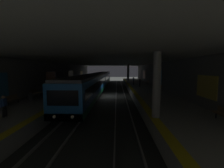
{
  "coord_description": "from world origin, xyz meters",
  "views": [
    {
      "loc": [
        -23.8,
        -1.59,
        4.42
      ],
      "look_at": [
        5.86,
        -0.61,
        1.44
      ],
      "focal_mm": 23.63,
      "sensor_mm": 36.0,
      "label": 1
    }
  ],
  "objects_px": {
    "bench_left_mid": "(159,87)",
    "bench_left_far": "(148,82)",
    "person_waiting_near": "(140,82)",
    "bench_right_far": "(64,84)",
    "person_walking_mid": "(4,105)",
    "metro_train": "(99,81)",
    "backpack_on_floor": "(160,90)",
    "bench_right_mid": "(35,92)",
    "trash_bin": "(30,97)",
    "pillar_far": "(128,74)",
    "pillar_near": "(157,85)",
    "person_standing_far": "(134,81)",
    "bench_right_near": "(12,99)"
  },
  "relations": [
    {
      "from": "bench_left_far",
      "to": "bench_right_near",
      "type": "relative_size",
      "value": 1.0
    },
    {
      "from": "pillar_near",
      "to": "person_walking_mid",
      "type": "xyz_separation_m",
      "value": [
        -0.28,
        10.76,
        -1.45
      ]
    },
    {
      "from": "bench_right_near",
      "to": "trash_bin",
      "type": "distance_m",
      "value": 1.86
    },
    {
      "from": "bench_left_far",
      "to": "metro_train",
      "type": "bearing_deg",
      "value": 105.75
    },
    {
      "from": "pillar_near",
      "to": "trash_bin",
      "type": "relative_size",
      "value": 5.35
    },
    {
      "from": "bench_left_far",
      "to": "person_waiting_near",
      "type": "relative_size",
      "value": 1.0
    },
    {
      "from": "person_walking_mid",
      "to": "bench_right_near",
      "type": "bearing_deg",
      "value": 29.43
    },
    {
      "from": "person_waiting_near",
      "to": "person_standing_far",
      "type": "distance_m",
      "value": 3.67
    },
    {
      "from": "pillar_far",
      "to": "person_walking_mid",
      "type": "xyz_separation_m",
      "value": [
        -26.32,
        10.76,
        -1.45
      ]
    },
    {
      "from": "bench_right_far",
      "to": "trash_bin",
      "type": "bearing_deg",
      "value": -176.57
    },
    {
      "from": "bench_right_mid",
      "to": "person_walking_mid",
      "type": "height_order",
      "value": "person_walking_mid"
    },
    {
      "from": "pillar_near",
      "to": "pillar_far",
      "type": "xyz_separation_m",
      "value": [
        26.05,
        0.0,
        0.0
      ]
    },
    {
      "from": "bench_left_mid",
      "to": "bench_left_far",
      "type": "distance_m",
      "value": 9.15
    },
    {
      "from": "bench_right_mid",
      "to": "trash_bin",
      "type": "distance_m",
      "value": 2.32
    },
    {
      "from": "person_standing_far",
      "to": "bench_left_mid",
      "type": "bearing_deg",
      "value": -157.51
    },
    {
      "from": "pillar_near",
      "to": "bench_left_far",
      "type": "height_order",
      "value": "pillar_near"
    },
    {
      "from": "bench_left_mid",
      "to": "person_standing_far",
      "type": "height_order",
      "value": "person_standing_far"
    },
    {
      "from": "pillar_near",
      "to": "bench_right_near",
      "type": "bearing_deg",
      "value": 74.86
    },
    {
      "from": "person_waiting_near",
      "to": "pillar_far",
      "type": "bearing_deg",
      "value": 12.3
    },
    {
      "from": "metro_train",
      "to": "person_waiting_near",
      "type": "bearing_deg",
      "value": -101.88
    },
    {
      "from": "pillar_near",
      "to": "bench_right_mid",
      "type": "distance_m",
      "value": 14.95
    },
    {
      "from": "bench_left_mid",
      "to": "metro_train",
      "type": "bearing_deg",
      "value": 60.32
    },
    {
      "from": "bench_right_mid",
      "to": "person_waiting_near",
      "type": "xyz_separation_m",
      "value": [
        10.88,
        -14.58,
        0.4
      ]
    },
    {
      "from": "metro_train",
      "to": "person_standing_far",
      "type": "distance_m",
      "value": 7.66
    },
    {
      "from": "bench_right_near",
      "to": "bench_right_far",
      "type": "xyz_separation_m",
      "value": [
        13.98,
        0.0,
        0.0
      ]
    },
    {
      "from": "bench_right_mid",
      "to": "trash_bin",
      "type": "relative_size",
      "value": 2.0
    },
    {
      "from": "metro_train",
      "to": "backpack_on_floor",
      "type": "xyz_separation_m",
      "value": [
        -8.12,
        -10.28,
        -0.78
      ]
    },
    {
      "from": "pillar_far",
      "to": "backpack_on_floor",
      "type": "distance_m",
      "value": 14.8
    },
    {
      "from": "bench_left_mid",
      "to": "person_walking_mid",
      "type": "bearing_deg",
      "value": 133.43
    },
    {
      "from": "bench_left_far",
      "to": "bench_left_mid",
      "type": "bearing_deg",
      "value": 180.0
    },
    {
      "from": "pillar_far",
      "to": "person_standing_far",
      "type": "xyz_separation_m",
      "value": [
        -4.21,
        -0.89,
        -1.36
      ]
    },
    {
      "from": "pillar_near",
      "to": "pillar_far",
      "type": "relative_size",
      "value": 1.0
    },
    {
      "from": "person_walking_mid",
      "to": "person_standing_far",
      "type": "bearing_deg",
      "value": -27.78
    },
    {
      "from": "metro_train",
      "to": "bench_right_mid",
      "type": "bearing_deg",
      "value": 153.33
    },
    {
      "from": "bench_right_mid",
      "to": "backpack_on_floor",
      "type": "relative_size",
      "value": 4.25
    },
    {
      "from": "pillar_far",
      "to": "bench_left_far",
      "type": "bearing_deg",
      "value": -125.86
    },
    {
      "from": "pillar_far",
      "to": "bench_left_far",
      "type": "xyz_separation_m",
      "value": [
        -3.02,
        -4.18,
        -1.75
      ]
    },
    {
      "from": "pillar_near",
      "to": "bench_left_far",
      "type": "distance_m",
      "value": 23.47
    },
    {
      "from": "bench_right_mid",
      "to": "bench_right_far",
      "type": "xyz_separation_m",
      "value": [
        10.08,
        0.0,
        0.0
      ]
    },
    {
      "from": "pillar_far",
      "to": "person_walking_mid",
      "type": "height_order",
      "value": "pillar_far"
    },
    {
      "from": "bench_right_near",
      "to": "bench_right_far",
      "type": "bearing_deg",
      "value": 0.0
    },
    {
      "from": "pillar_far",
      "to": "metro_train",
      "type": "distance_m",
      "value": 9.01
    },
    {
      "from": "pillar_far",
      "to": "bench_left_mid",
      "type": "height_order",
      "value": "pillar_far"
    },
    {
      "from": "pillar_near",
      "to": "metro_train",
      "type": "xyz_separation_m",
      "value": [
        20.0,
        6.55,
        -1.3
      ]
    },
    {
      "from": "metro_train",
      "to": "person_waiting_near",
      "type": "xyz_separation_m",
      "value": [
        -1.73,
        -8.25,
        -0.05
      ]
    },
    {
      "from": "bench_left_mid",
      "to": "bench_left_far",
      "type": "bearing_deg",
      "value": 0.0
    },
    {
      "from": "pillar_far",
      "to": "person_waiting_near",
      "type": "height_order",
      "value": "pillar_far"
    },
    {
      "from": "bench_left_mid",
      "to": "bench_right_far",
      "type": "height_order",
      "value": "same"
    },
    {
      "from": "metro_train",
      "to": "person_waiting_near",
      "type": "relative_size",
      "value": 23.82
    },
    {
      "from": "metro_train",
      "to": "bench_right_far",
      "type": "bearing_deg",
      "value": 111.78
    }
  ]
}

